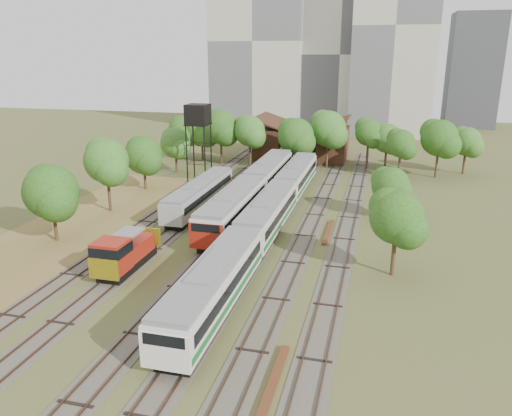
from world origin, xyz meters
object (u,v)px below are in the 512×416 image
(shunter_locomotive, at_px, (122,254))
(water_tower, at_px, (198,117))
(railcar_red_set, at_px, (253,189))
(railcar_green_set, at_px, (268,215))

(shunter_locomotive, relative_size, water_tower, 0.72)
(railcar_red_set, height_order, shunter_locomotive, railcar_red_set)
(shunter_locomotive, bearing_deg, railcar_green_set, 51.53)
(railcar_green_set, distance_m, shunter_locomotive, 16.08)
(railcar_green_set, bearing_deg, water_tower, 127.08)
(railcar_red_set, height_order, water_tower, water_tower)
(railcar_red_set, bearing_deg, railcar_green_set, -66.46)
(railcar_red_set, distance_m, railcar_green_set, 10.02)
(shunter_locomotive, distance_m, water_tower, 33.87)
(water_tower, bearing_deg, railcar_red_set, -44.21)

